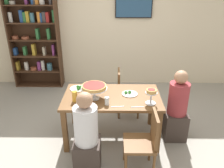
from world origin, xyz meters
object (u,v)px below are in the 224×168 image
television (134,7)px  salad_plate_far_diner (129,94)px  beer_glass_amber_tall (75,96)px  cutlery_fork_far (118,107)px  diner_head_east (177,110)px  deep_dish_pizza_stand (94,87)px  dining_table (112,102)px  chair_far_right (125,90)px  salad_plate_near_diner (78,88)px  cutlery_fork_near (137,107)px  diner_near_left (87,139)px  cutlery_knife_near (102,86)px  chair_near_right (145,140)px  water_glass_clear_near (107,101)px  bookshelf (35,37)px  personal_pizza_stand (151,94)px

television → salad_plate_far_diner: television is taller
beer_glass_amber_tall → cutlery_fork_far: bearing=-13.8°
beer_glass_amber_tall → diner_head_east: bearing=6.6°
deep_dish_pizza_stand → dining_table: bearing=19.0°
chair_far_right → salad_plate_near_diner: (-0.76, -0.48, 0.27)m
salad_plate_far_diner → cutlery_fork_near: bearing=-76.6°
dining_table → diner_near_left: bearing=-113.9°
salad_plate_far_diner → cutlery_knife_near: bearing=148.2°
beer_glass_amber_tall → diner_near_left: bearing=-68.1°
chair_near_right → salad_plate_far_diner: size_ratio=3.63×
beer_glass_amber_tall → cutlery_knife_near: size_ratio=0.87×
television → deep_dish_pizza_stand: television is taller
diner_head_east → deep_dish_pizza_stand: size_ratio=3.00×
deep_dish_pizza_stand → water_glass_clear_near: bearing=-43.5°
salad_plate_far_diner → beer_glass_amber_tall: bearing=-164.1°
diner_head_east → cutlery_fork_far: size_ratio=6.39×
bookshelf → dining_table: bearing=-49.1°
chair_far_right → cutlery_fork_far: size_ratio=4.83×
dining_table → bookshelf: 2.71m
diner_near_left → cutlery_fork_far: size_ratio=6.39×
water_glass_clear_near → dining_table: bearing=76.4°
salad_plate_near_diner → cutlery_fork_far: salad_plate_near_diner is taller
salad_plate_near_diner → salad_plate_far_diner: (0.80, -0.17, -0.00)m
chair_far_right → water_glass_clear_near: 1.06m
television → beer_glass_amber_tall: size_ratio=5.06×
bookshelf → chair_far_right: 2.46m
chair_near_right → water_glass_clear_near: (-0.49, 0.45, 0.31)m
personal_pizza_stand → water_glass_clear_near: size_ratio=1.89×
salad_plate_far_diner → cutlery_fork_far: size_ratio=1.33×
cutlery_fork_near → diner_near_left: bearing=-154.8°
deep_dish_pizza_stand → beer_glass_amber_tall: (-0.27, -0.08, -0.10)m
beer_glass_amber_tall → cutlery_fork_far: size_ratio=0.87×
cutlery_fork_near → deep_dish_pizza_stand: bearing=154.1°
chair_far_right → deep_dish_pizza_stand: (-0.48, -0.79, 0.44)m
dining_table → deep_dish_pizza_stand: deep_dish_pizza_stand is taller
diner_head_east → personal_pizza_stand: (-0.45, -0.23, 0.40)m
cutlery_fork_near → dining_table: bearing=132.7°
salad_plate_near_diner → cutlery_fork_near: salad_plate_near_diner is taller
dining_table → deep_dish_pizza_stand: size_ratio=3.80×
diner_head_east → salad_plate_near_diner: bearing=-8.1°
diner_head_east → beer_glass_amber_tall: (-1.53, -0.18, 0.33)m
diner_near_left → diner_head_east: bearing=-61.6°
television → cutlery_fork_near: size_ratio=4.41×
salad_plate_near_diner → water_glass_clear_near: size_ratio=2.14×
cutlery_knife_near → personal_pizza_stand: bearing=140.5°
salad_plate_far_diner → water_glass_clear_near: water_glass_clear_near is taller
chair_far_right → salad_plate_near_diner: chair_far_right is taller
dining_table → cutlery_knife_near: bearing=118.2°
chair_far_right → television: bearing=171.2°
television → chair_far_right: bearing=-98.8°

